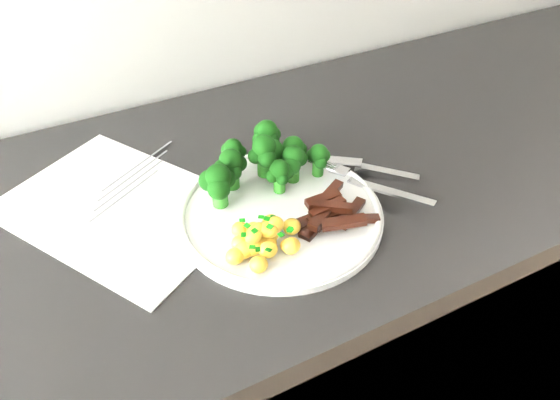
{
  "coord_description": "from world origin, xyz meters",
  "views": [
    {
      "loc": [
        -0.26,
        1.13,
        1.36
      ],
      "look_at": [
        -0.01,
        1.61,
        0.9
      ],
      "focal_mm": 34.61,
      "sensor_mm": 36.0,
      "label": 1
    }
  ],
  "objects": [
    {
      "name": "fork",
      "position": [
        0.13,
        1.59,
        0.89
      ],
      "size": [
        0.11,
        0.17,
        0.02
      ],
      "color": "silver",
      "rests_on": "plate"
    },
    {
      "name": "beef_strips",
      "position": [
        0.04,
        1.57,
        0.89
      ],
      "size": [
        0.12,
        0.1,
        0.03
      ],
      "color": "black",
      "rests_on": "plate"
    },
    {
      "name": "recipe_paper",
      "position": [
        -0.2,
        1.72,
        0.87
      ],
      "size": [
        0.35,
        0.39,
        0.0
      ],
      "color": "silver",
      "rests_on": "counter"
    },
    {
      "name": "counter",
      "position": [
        0.04,
        1.68,
        0.44
      ],
      "size": [
        2.33,
        0.58,
        0.87
      ],
      "color": "black",
      "rests_on": "ground"
    },
    {
      "name": "potatoes",
      "position": [
        -0.06,
        1.56,
        0.9
      ],
      "size": [
        0.11,
        0.09,
        0.04
      ],
      "color": "yellow",
      "rests_on": "plate"
    },
    {
      "name": "plate",
      "position": [
        -0.01,
        1.61,
        0.88
      ],
      "size": [
        0.28,
        0.28,
        0.02
      ],
      "color": "white",
      "rests_on": "counter"
    },
    {
      "name": "knife",
      "position": [
        0.15,
        1.63,
        0.88
      ],
      "size": [
        0.16,
        0.14,
        0.02
      ],
      "color": "silver",
      "rests_on": "plate"
    },
    {
      "name": "broccoli",
      "position": [
        -0.0,
        1.68,
        0.92
      ],
      "size": [
        0.19,
        0.12,
        0.07
      ],
      "color": "#1F6317",
      "rests_on": "plate"
    }
  ]
}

